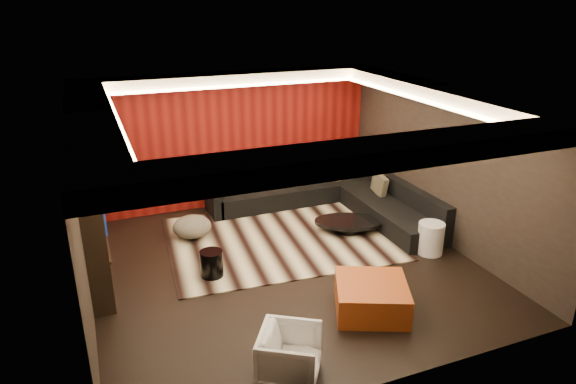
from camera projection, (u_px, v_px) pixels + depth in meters
name	position (u px, v px, depth m)	size (l,w,h in m)	color
floor	(285.00, 266.00, 8.51)	(6.00, 6.00, 0.02)	black
ceiling	(284.00, 96.00, 7.49)	(6.00, 6.00, 0.02)	silver
wall_back	(231.00, 139.00, 10.61)	(6.00, 0.02, 2.80)	black
wall_left	(78.00, 215.00, 6.95)	(0.02, 6.00, 2.80)	black
wall_right	(443.00, 164.00, 9.05)	(0.02, 6.00, 2.80)	black
red_feature_wall	(232.00, 140.00, 10.57)	(5.98, 0.05, 2.78)	#6B0C0A
soffit_back	(233.00, 79.00, 9.87)	(6.00, 0.60, 0.22)	silver
soffit_front	(382.00, 153.00, 5.20)	(6.00, 0.60, 0.22)	silver
soffit_left	(89.00, 120.00, 6.59)	(0.60, 4.80, 0.22)	silver
soffit_right	(436.00, 92.00, 8.48)	(0.60, 4.80, 0.22)	silver
cove_back	(238.00, 86.00, 9.61)	(4.80, 0.08, 0.04)	#FFD899
cove_front	(365.00, 153.00, 5.53)	(4.80, 0.08, 0.04)	#FFD899
cove_left	(118.00, 124.00, 6.75)	(0.08, 4.80, 0.04)	#FFD899
cove_right	(418.00, 99.00, 8.39)	(0.08, 4.80, 0.04)	#FFD899
tv_surround	(92.00, 217.00, 7.63)	(0.30, 2.00, 2.20)	black
tv_screen	(100.00, 194.00, 7.56)	(0.04, 1.30, 0.80)	black
tv_shelf	(107.00, 240.00, 7.83)	(0.04, 1.60, 0.04)	black
rug	(280.00, 239.00, 9.42)	(4.00, 3.00, 0.02)	beige
coffee_table	(349.00, 225.00, 9.68)	(1.28, 1.28, 0.22)	black
drum_stool	(212.00, 264.00, 8.09)	(0.36, 0.36, 0.42)	black
striped_pouf	(192.00, 227.00, 9.42)	(0.70, 0.70, 0.39)	beige
white_side_table	(431.00, 238.00, 8.83)	(0.45, 0.45, 0.56)	white
orange_ottoman	(371.00, 297.00, 7.21)	(0.98, 0.98, 0.44)	maroon
armchair	(290.00, 355.00, 5.90)	(0.68, 0.70, 0.63)	white
sectional_sofa	(329.00, 198.00, 10.63)	(3.65, 3.50, 0.75)	black
throw_pillows	(339.00, 175.00, 10.87)	(1.60, 1.72, 0.50)	tan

